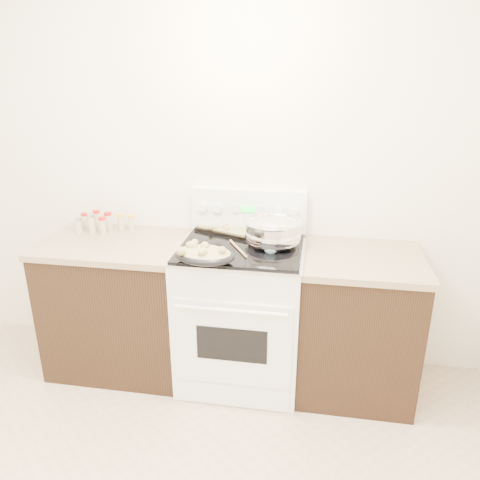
# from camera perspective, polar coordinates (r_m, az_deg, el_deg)

# --- Properties ---
(room_shell) EXTENTS (4.10, 3.60, 2.75)m
(room_shell) POSITION_cam_1_polar(r_m,az_deg,el_deg) (1.47, -23.17, 7.76)
(room_shell) COLOR white
(room_shell) RESTS_ON ground
(counter_left) EXTENTS (0.93, 0.67, 0.92)m
(counter_left) POSITION_cam_1_polar(r_m,az_deg,el_deg) (3.31, -14.28, -7.53)
(counter_left) COLOR black
(counter_left) RESTS_ON ground
(counter_right) EXTENTS (0.73, 0.67, 0.92)m
(counter_right) POSITION_cam_1_polar(r_m,az_deg,el_deg) (3.07, 13.98, -9.87)
(counter_right) COLOR black
(counter_right) RESTS_ON ground
(kitchen_range) EXTENTS (0.78, 0.73, 1.22)m
(kitchen_range) POSITION_cam_1_polar(r_m,az_deg,el_deg) (3.07, 0.17, -8.59)
(kitchen_range) COLOR white
(kitchen_range) RESTS_ON ground
(mixing_bowl) EXTENTS (0.38, 0.38, 0.21)m
(mixing_bowl) POSITION_cam_1_polar(r_m,az_deg,el_deg) (2.86, 4.02, 0.94)
(mixing_bowl) COLOR silver
(mixing_bowl) RESTS_ON kitchen_range
(roasting_pan) EXTENTS (0.38, 0.29, 0.11)m
(roasting_pan) POSITION_cam_1_polar(r_m,az_deg,el_deg) (2.62, -4.42, -1.73)
(roasting_pan) COLOR black
(roasting_pan) RESTS_ON kitchen_range
(baking_sheet) EXTENTS (0.48, 0.41, 0.06)m
(baking_sheet) POSITION_cam_1_polar(r_m,az_deg,el_deg) (3.14, -1.15, 1.61)
(baking_sheet) COLOR black
(baking_sheet) RESTS_ON kitchen_range
(wooden_spoon) EXTENTS (0.15, 0.25, 0.04)m
(wooden_spoon) POSITION_cam_1_polar(r_m,az_deg,el_deg) (2.76, -1.14, -1.36)
(wooden_spoon) COLOR #B47B52
(wooden_spoon) RESTS_ON kitchen_range
(blue_ladle) EXTENTS (0.15, 0.28, 0.11)m
(blue_ladle) POSITION_cam_1_polar(r_m,az_deg,el_deg) (2.77, 3.88, -0.73)
(blue_ladle) COLOR #8AC2CE
(blue_ladle) RESTS_ON kitchen_range
(spice_jars) EXTENTS (0.38, 0.15, 0.13)m
(spice_jars) POSITION_cam_1_polar(r_m,az_deg,el_deg) (3.31, -16.52, 2.07)
(spice_jars) COLOR #BFB28C
(spice_jars) RESTS_ON counter_left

